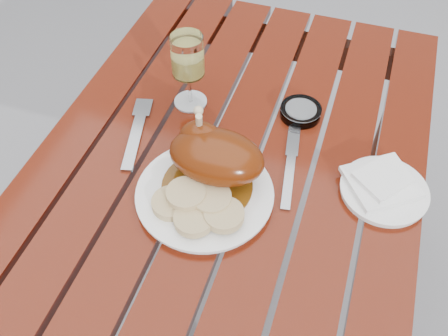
# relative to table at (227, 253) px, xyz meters

# --- Properties ---
(ground) EXTENTS (60.00, 60.00, 0.00)m
(ground) POSITION_rel_table_xyz_m (0.00, 0.00, -0.38)
(ground) COLOR slate
(ground) RESTS_ON ground
(table) EXTENTS (0.80, 1.20, 0.75)m
(table) POSITION_rel_table_xyz_m (0.00, 0.00, 0.00)
(table) COLOR maroon
(table) RESTS_ON ground
(dinner_plate) EXTENTS (0.28, 0.28, 0.02)m
(dinner_plate) POSITION_rel_table_xyz_m (-0.01, -0.11, 0.38)
(dinner_plate) COLOR white
(dinner_plate) RESTS_ON table
(roast_duck) EXTENTS (0.19, 0.19, 0.14)m
(roast_duck) POSITION_rel_table_xyz_m (-0.01, -0.05, 0.44)
(roast_duck) COLOR #5E340A
(roast_duck) RESTS_ON dinner_plate
(bread_dumplings) EXTENTS (0.18, 0.13, 0.03)m
(bread_dumplings) POSITION_rel_table_xyz_m (-0.01, -0.15, 0.41)
(bread_dumplings) COLOR tan
(bread_dumplings) RESTS_ON dinner_plate
(wine_glass) EXTENTS (0.09, 0.09, 0.18)m
(wine_glass) POSITION_rel_table_xyz_m (-0.14, 0.15, 0.46)
(wine_glass) COLOR #D1C85F
(wine_glass) RESTS_ON table
(side_plate) EXTENTS (0.18, 0.18, 0.01)m
(side_plate) POSITION_rel_table_xyz_m (0.32, 0.01, 0.38)
(side_plate) COLOR white
(side_plate) RESTS_ON table
(napkin) EXTENTS (0.17, 0.17, 0.01)m
(napkin) POSITION_rel_table_xyz_m (0.31, 0.02, 0.39)
(napkin) COLOR white
(napkin) RESTS_ON side_plate
(ashtray) EXTENTS (0.11, 0.11, 0.02)m
(ashtray) POSITION_rel_table_xyz_m (0.11, 0.18, 0.39)
(ashtray) COLOR #B2B7BC
(ashtray) RESTS_ON table
(fork) EXTENTS (0.07, 0.20, 0.01)m
(fork) POSITION_rel_table_xyz_m (-0.21, 0.00, 0.38)
(fork) COLOR gray
(fork) RESTS_ON table
(knife) EXTENTS (0.05, 0.20, 0.01)m
(knife) POSITION_rel_table_xyz_m (0.13, 0.01, 0.38)
(knife) COLOR gray
(knife) RESTS_ON table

